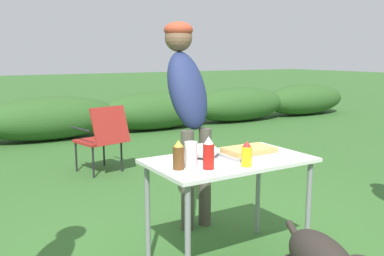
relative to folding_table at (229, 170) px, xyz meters
name	(u,v)px	position (x,y,z in m)	size (l,w,h in m)	color
shrub_hedge	(51,118)	(0.00, 5.11, -0.29)	(14.40, 0.90, 0.74)	#2D5623
folding_table	(229,170)	(0.00, 0.00, 0.00)	(1.10, 0.64, 0.74)	silver
food_tray	(249,151)	(0.18, 0.01, 0.10)	(0.40, 0.25, 0.06)	#9E9EA3
plate_stack	(176,161)	(-0.36, 0.09, 0.09)	(0.20, 0.20, 0.03)	white
mixing_bowl	(202,151)	(-0.14, 0.13, 0.12)	(0.22, 0.22, 0.09)	silver
paper_cup_stack	(191,155)	(-0.34, -0.06, 0.16)	(0.08, 0.08, 0.16)	white
beer_bottle	(178,155)	(-0.43, -0.05, 0.16)	(0.07, 0.07, 0.18)	brown
ketchup_bottle	(209,154)	(-0.27, -0.14, 0.17)	(0.07, 0.07, 0.20)	red
mustard_bottle	(247,154)	(-0.03, -0.22, 0.15)	(0.07, 0.07, 0.16)	yellow
standing_person_in_dark_puffer	(187,96)	(0.12, 0.76, 0.44)	(0.37, 0.50, 1.71)	#4C473D
camp_chair_green_behind_table	(103,136)	(0.04, 2.63, -0.20)	(0.58, 0.68, 0.83)	maroon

